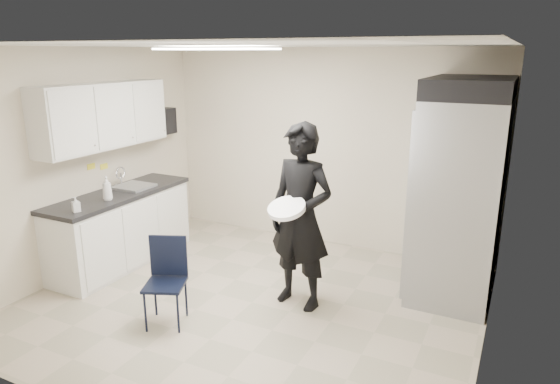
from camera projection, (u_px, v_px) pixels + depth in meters
The scene contains 21 objects.
floor at pixel (252, 302), 5.24m from camera, with size 4.50×4.50×0.00m, color tan.
ceiling at pixel (248, 45), 4.54m from camera, with size 4.50×4.50×0.00m, color white.
back_wall at pixel (325, 149), 6.62m from camera, with size 4.50×4.50×0.00m, color beige.
left_wall at pixel (84, 161), 5.85m from camera, with size 4.00×4.00×0.00m, color beige.
right_wall at pixel (498, 215), 3.93m from camera, with size 4.00×4.00×0.00m, color beige.
ceiling_panel at pixel (217, 49), 5.15m from camera, with size 1.20×0.60×0.02m, color white.
lower_counter at pixel (122, 230), 6.13m from camera, with size 0.60×1.90×0.86m, color silver.
countertop at pixel (118, 194), 6.01m from camera, with size 0.64×1.95×0.05m, color black.
sink at pixel (134, 191), 6.22m from camera, with size 0.42×0.40×0.14m, color gray.
faucet at pixel (121, 177), 6.27m from camera, with size 0.02×0.02×0.24m, color silver.
upper_cabinets at pixel (103, 116), 5.81m from camera, with size 0.35×1.80×0.75m, color silver.
towel_dispenser at pixel (163, 121), 6.88m from camera, with size 0.22×0.30×0.35m, color black.
notice_sticker_left at pixel (91, 166), 5.96m from camera, with size 0.00×0.12×0.07m, color yellow.
notice_sticker_right at pixel (104, 166), 6.14m from camera, with size 0.00×0.12×0.07m, color yellow.
commercial_fridge at pixel (460, 198), 5.28m from camera, with size 0.80×1.35×2.10m, color gray.
fridge_compressor at pixel (472, 87), 4.96m from camera, with size 0.80×1.35×0.20m, color black.
folding_chair at pixel (165, 285), 4.73m from camera, with size 0.36×0.36×0.82m, color black.
man_tuxedo at pixel (301, 217), 4.98m from camera, with size 0.70×0.46×1.90m, color black.
bucket_lid at pixel (287, 208), 4.74m from camera, with size 0.37×0.37×0.05m, color white.
soap_bottle_a at pixel (107, 188), 5.66m from camera, with size 0.11×0.11×0.28m, color white.
soap_bottle_b at pixel (76, 204), 5.25m from camera, with size 0.07×0.08×0.16m, color #AEADB9.
Camera 1 is at (2.37, -4.11, 2.54)m, focal length 32.00 mm.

